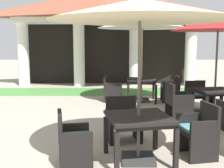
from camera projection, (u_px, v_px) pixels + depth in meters
name	position (u px, v px, depth m)	size (l,w,h in m)	color
background_pavilion	(106.00, 12.00, 12.85)	(8.68, 3.07, 4.27)	white
lawn_strip	(106.00, 92.00, 11.59)	(10.48, 1.93, 0.01)	#47843D
patio_table_near_foreground	(138.00, 121.00, 4.67)	(1.15, 1.15, 0.76)	black
patio_umbrella_near_foreground	(139.00, 11.00, 4.43)	(2.82, 2.82, 2.64)	#2D2D2D
patio_chair_near_foreground_north	(123.00, 121.00, 5.74)	(0.73, 0.65, 0.85)	black
patio_chair_near_foreground_west	(72.00, 141.00, 4.50)	(0.60, 0.66, 0.87)	black
patio_chair_near_foreground_east	(198.00, 132.00, 4.91)	(0.62, 0.69, 0.91)	black
patio_table_mid_right	(141.00, 82.00, 9.56)	(0.98, 0.98, 0.76)	black
patio_umbrella_mid_right	(142.00, 22.00, 9.30)	(2.87, 2.87, 2.86)	#2D2D2D
patio_chair_mid_right_east	(170.00, 89.00, 9.55)	(0.59, 0.62, 0.85)	black
patio_chair_mid_right_west	(111.00, 89.00, 9.64)	(0.60, 0.65, 0.84)	black
patio_table_far_back	(214.00, 93.00, 7.37)	(1.01, 1.01, 0.75)	black
patio_umbrella_far_back	(218.00, 24.00, 7.13)	(2.35, 2.35, 2.63)	#2D2D2D
patio_chair_far_back_west	(177.00, 103.00, 7.26)	(0.62, 0.66, 0.93)	black
patio_chair_far_back_north	(197.00, 96.00, 8.35)	(0.70, 0.65, 0.83)	black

